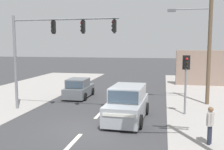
{
  "coord_description": "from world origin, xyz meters",
  "views": [
    {
      "loc": [
        3.78,
        -12.19,
        4.19
      ],
      "look_at": [
        0.54,
        4.0,
        2.26
      ],
      "focal_mm": 42.0,
      "sensor_mm": 36.0,
      "label": 1
    }
  ],
  "objects_px": {
    "utility_pole_midground_right": "(208,33)",
    "traffic_signal_mast": "(49,42)",
    "pedestal_signal_right_kerb": "(186,75)",
    "suv_oncoming_near": "(127,104)",
    "pedestrian_at_kerb": "(210,123)",
    "hatchback_oncoming_mid": "(79,89)"
  },
  "relations": [
    {
      "from": "utility_pole_midground_right",
      "to": "hatchback_oncoming_mid",
      "type": "height_order",
      "value": "utility_pole_midground_right"
    },
    {
      "from": "traffic_signal_mast",
      "to": "suv_oncoming_near",
      "type": "xyz_separation_m",
      "value": [
        5.05,
        -0.99,
        -3.47
      ]
    },
    {
      "from": "traffic_signal_mast",
      "to": "hatchback_oncoming_mid",
      "type": "relative_size",
      "value": 1.88
    },
    {
      "from": "hatchback_oncoming_mid",
      "to": "traffic_signal_mast",
      "type": "bearing_deg",
      "value": -95.6
    },
    {
      "from": "traffic_signal_mast",
      "to": "pedestrian_at_kerb",
      "type": "relative_size",
      "value": 4.23
    },
    {
      "from": "pedestal_signal_right_kerb",
      "to": "pedestrian_at_kerb",
      "type": "xyz_separation_m",
      "value": [
        0.66,
        -4.7,
        -1.49
      ]
    },
    {
      "from": "pedestrian_at_kerb",
      "to": "pedestal_signal_right_kerb",
      "type": "bearing_deg",
      "value": 97.96
    },
    {
      "from": "pedestrian_at_kerb",
      "to": "traffic_signal_mast",
      "type": "bearing_deg",
      "value": 155.91
    },
    {
      "from": "pedestal_signal_right_kerb",
      "to": "hatchback_oncoming_mid",
      "type": "xyz_separation_m",
      "value": [
        -7.87,
        3.66,
        -1.71
      ]
    },
    {
      "from": "pedestrian_at_kerb",
      "to": "hatchback_oncoming_mid",
      "type": "bearing_deg",
      "value": 135.57
    },
    {
      "from": "suv_oncoming_near",
      "to": "pedestrian_at_kerb",
      "type": "bearing_deg",
      "value": -37.66
    },
    {
      "from": "utility_pole_midground_right",
      "to": "pedestal_signal_right_kerb",
      "type": "bearing_deg",
      "value": -117.21
    },
    {
      "from": "pedestal_signal_right_kerb",
      "to": "pedestrian_at_kerb",
      "type": "relative_size",
      "value": 2.18
    },
    {
      "from": "traffic_signal_mast",
      "to": "pedestal_signal_right_kerb",
      "type": "height_order",
      "value": "traffic_signal_mast"
    },
    {
      "from": "traffic_signal_mast",
      "to": "pedestal_signal_right_kerb",
      "type": "distance_m",
      "value": 8.55
    },
    {
      "from": "traffic_signal_mast",
      "to": "suv_oncoming_near",
      "type": "height_order",
      "value": "traffic_signal_mast"
    },
    {
      "from": "pedestal_signal_right_kerb",
      "to": "hatchback_oncoming_mid",
      "type": "relative_size",
      "value": 0.97
    },
    {
      "from": "utility_pole_midground_right",
      "to": "hatchback_oncoming_mid",
      "type": "relative_size",
      "value": 2.5
    },
    {
      "from": "traffic_signal_mast",
      "to": "suv_oncoming_near",
      "type": "bearing_deg",
      "value": -11.13
    },
    {
      "from": "utility_pole_midground_right",
      "to": "suv_oncoming_near",
      "type": "bearing_deg",
      "value": -135.22
    },
    {
      "from": "utility_pole_midground_right",
      "to": "traffic_signal_mast",
      "type": "xyz_separation_m",
      "value": [
        -9.9,
        -3.81,
        -0.59
      ]
    },
    {
      "from": "traffic_signal_mast",
      "to": "pedestal_signal_right_kerb",
      "type": "relative_size",
      "value": 1.94
    }
  ]
}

